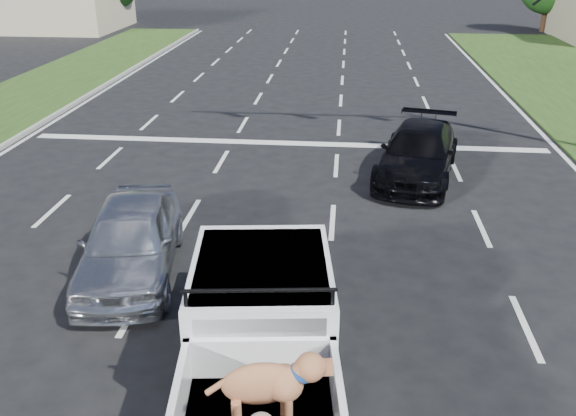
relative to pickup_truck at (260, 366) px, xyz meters
name	(u,v)px	position (x,y,z in m)	size (l,w,h in m)	color
ground	(230,311)	(-0.96, 2.78, -1.03)	(160.00, 160.00, 0.00)	black
road_markings	(273,180)	(-0.96, 9.34, -1.03)	(17.75, 60.00, 0.01)	silver
pickup_truck	(260,366)	(0.00, 0.00, 0.00)	(2.77, 6.08, 2.20)	black
silver_sedan	(130,240)	(-3.16, 3.97, -0.28)	(1.78, 4.42, 1.51)	silver
black_coupe	(418,153)	(3.08, 10.07, -0.32)	(1.98, 4.87, 1.41)	black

